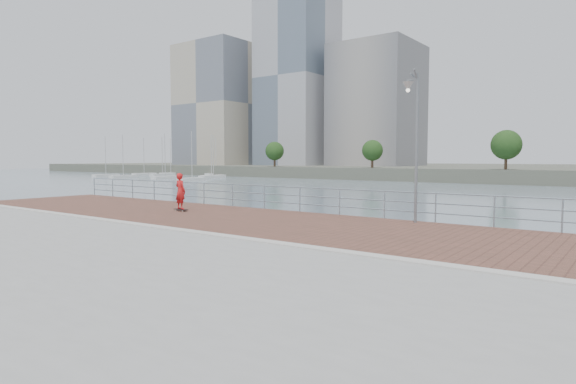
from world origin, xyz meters
The scene contains 10 objects.
water centered at (0.00, 0.00, -2.00)m, with size 400.00×400.00×0.00m, color slate.
seawall centered at (0.00, -5.00, -1.00)m, with size 40.00×24.00×2.00m, color gray.
brick_lane centered at (0.00, 3.60, 0.01)m, with size 40.00×6.80×0.02m, color brown.
curb centered at (0.00, 0.00, 0.03)m, with size 40.00×0.40×0.06m, color #B7B5AD.
guardrail centered at (0.00, 7.00, 0.69)m, with size 39.06×0.06×1.13m.
street_lamp centered at (2.50, 6.11, 3.77)m, with size 0.39×1.13×5.31m.
skateboard centered at (-7.44, 3.89, 0.09)m, with size 0.81×0.28×0.09m.
skateboarder centered at (-7.44, 3.89, 0.92)m, with size 0.59×0.39×1.63m, color red.
shoreline_trees centered at (-7.80, 77.00, 4.37)m, with size 109.17×5.11×6.81m.
marina centered at (-80.66, 63.46, -1.56)m, with size 34.32×29.82×9.68m.
Camera 1 is at (9.30, -10.42, 2.38)m, focal length 30.00 mm.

